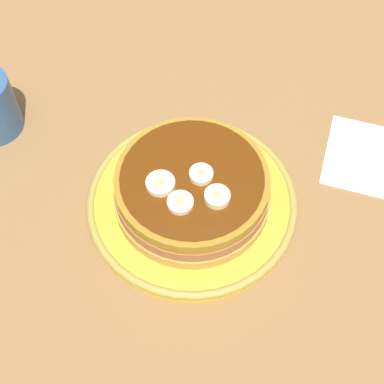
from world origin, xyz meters
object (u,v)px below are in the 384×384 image
object	(u,v)px
pancake_stack	(194,188)
banana_slice_0	(201,173)
plate	(192,202)
banana_slice_1	(180,203)
banana_slice_2	(217,197)
napkin	(371,158)
banana_slice_3	(160,184)

from	to	relation	value
pancake_stack	banana_slice_0	distance (cm)	2.75
plate	banana_slice_0	xyz separation A→B (cm)	(-0.98, -0.23, 5.42)
banana_slice_1	banana_slice_0	bearing A→B (deg)	-122.52
plate	banana_slice_2	world-z (taller)	banana_slice_2
plate	banana_slice_2	bearing A→B (deg)	130.24
banana_slice_0	napkin	world-z (taller)	banana_slice_0
plate	banana_slice_3	world-z (taller)	banana_slice_3
banana_slice_0	banana_slice_3	xyz separation A→B (cm)	(4.36, 1.21, -0.01)
napkin	banana_slice_0	bearing A→B (deg)	14.66
banana_slice_1	banana_slice_3	distance (cm)	3.18
banana_slice_2	banana_slice_3	size ratio (longest dim) A/B	0.88
plate	banana_slice_1	world-z (taller)	banana_slice_1
plate	pancake_stack	distance (cm)	2.79
plate	napkin	xyz separation A→B (cm)	(-22.34, -5.82, -0.77)
plate	banana_slice_1	distance (cm)	6.54
banana_slice_0	banana_slice_2	bearing A→B (deg)	115.44
banana_slice_0	banana_slice_3	world-z (taller)	same
pancake_stack	napkin	size ratio (longest dim) A/B	1.62
pancake_stack	banana_slice_2	world-z (taller)	banana_slice_2
napkin	banana_slice_1	bearing A→B (deg)	21.33
banana_slice_3	napkin	bearing A→B (deg)	-165.20
banana_slice_0	napkin	size ratio (longest dim) A/B	0.24
banana_slice_2	banana_slice_3	bearing A→B (deg)	-18.47
plate	banana_slice_0	world-z (taller)	banana_slice_0
banana_slice_0	banana_slice_2	xyz separation A→B (cm)	(-1.51, 3.17, 0.08)
pancake_stack	plate	bearing A→B (deg)	19.91
banana_slice_1	napkin	bearing A→B (deg)	-158.67
plate	banana_slice_1	xyz separation A→B (cm)	(1.36, 3.44, 5.40)
banana_slice_1	banana_slice_2	bearing A→B (deg)	-172.59
banana_slice_0	banana_slice_3	bearing A→B (deg)	15.47
banana_slice_0	banana_slice_1	xyz separation A→B (cm)	(2.34, 3.67, -0.02)
banana_slice_2	napkin	xyz separation A→B (cm)	(-19.85, -8.75, -6.27)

